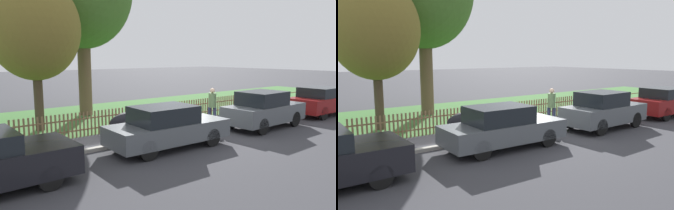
{
  "view_description": "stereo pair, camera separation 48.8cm",
  "coord_description": "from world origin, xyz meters",
  "views": [
    {
      "loc": [
        -8.5,
        -9.37,
        3.04
      ],
      "look_at": [
        -0.48,
        0.75,
        1.1
      ],
      "focal_mm": 35.0,
      "sensor_mm": 36.0,
      "label": 1
    },
    {
      "loc": [
        -8.11,
        -9.66,
        3.04
      ],
      "look_at": [
        -0.48,
        0.75,
        1.1
      ],
      "focal_mm": 35.0,
      "sensor_mm": 36.0,
      "label": 2
    }
  ],
  "objects": [
    {
      "name": "ground_plane",
      "position": [
        0.0,
        0.0,
        0.0
      ],
      "size": [
        120.0,
        120.0,
        0.0
      ],
      "primitive_type": "plane",
      "color": "#38383D"
    },
    {
      "name": "kerb_stone",
      "position": [
        0.0,
        0.1,
        0.06
      ],
      "size": [
        41.68,
        0.2,
        0.12
      ],
      "primitive_type": "cube",
      "color": "#B2ADA3",
      "rests_on": "ground"
    },
    {
      "name": "grass_strip",
      "position": [
        0.0,
        5.95,
        0.01
      ],
      "size": [
        41.68,
        7.63,
        0.01
      ],
      "primitive_type": "cube",
      "color": "#3D7033",
      "rests_on": "ground"
    },
    {
      "name": "park_fence",
      "position": [
        0.0,
        2.14,
        0.48
      ],
      "size": [
        41.68,
        0.05,
        0.95
      ],
      "color": "olive",
      "rests_on": "ground"
    },
    {
      "name": "parked_car_navy_estate",
      "position": [
        -1.96,
        -1.08,
        0.72
      ],
      "size": [
        4.21,
        1.74,
        1.43
      ],
      "rotation": [
        0.0,
        0.0,
        -0.02
      ],
      "color": "#51565B",
      "rests_on": "ground"
    },
    {
      "name": "parked_car_red_compact",
      "position": [
        3.22,
        -1.14,
        0.78
      ],
      "size": [
        3.91,
        1.75,
        1.57
      ],
      "rotation": [
        0.0,
        0.0,
        0.02
      ],
      "color": "#51565B",
      "rests_on": "ground"
    },
    {
      "name": "parked_car_white_van",
      "position": [
        8.15,
        -1.17,
        0.75
      ],
      "size": [
        4.2,
        1.79,
        1.46
      ],
      "rotation": [
        0.0,
        0.0,
        -0.02
      ],
      "color": "maroon",
      "rests_on": "ground"
    },
    {
      "name": "covered_motorcycle",
      "position": [
        -1.86,
        1.17,
        0.58
      ],
      "size": [
        1.99,
        0.76,
        0.95
      ],
      "rotation": [
        0.0,
        0.0,
        0.01
      ],
      "color": "black",
      "rests_on": "ground"
    },
    {
      "name": "tree_behind_motorcycle",
      "position": [
        -4.43,
        4.23,
        4.09
      ],
      "size": [
        3.56,
        3.56,
        6.16
      ],
      "color": "#473828",
      "rests_on": "ground"
    },
    {
      "name": "pedestrian_near_fence",
      "position": [
        1.88,
        0.59,
        0.93
      ],
      "size": [
        0.47,
        0.47,
        1.65
      ],
      "rotation": [
        0.0,
        0.0,
        5.38
      ],
      "color": "#2D3351",
      "rests_on": "ground"
    }
  ]
}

